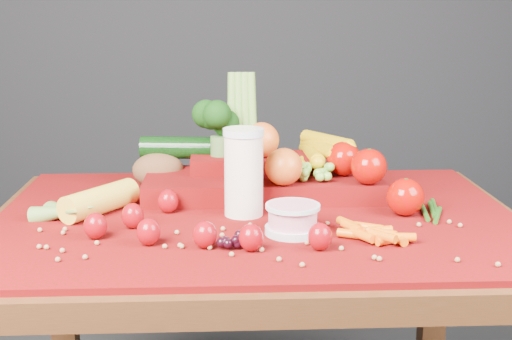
{
  "coord_description": "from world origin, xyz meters",
  "views": [
    {
      "loc": [
        -0.07,
        -1.39,
        1.18
      ],
      "look_at": [
        0.0,
        0.02,
        0.85
      ],
      "focal_mm": 50.0,
      "sensor_mm": 36.0,
      "label": 1
    }
  ],
  "objects_px": {
    "table": "(256,264)",
    "produce_mound": "(271,168)",
    "milk_glass": "(244,169)",
    "yogurt_bowl": "(293,218)"
  },
  "relations": [
    {
      "from": "produce_mound",
      "to": "milk_glass",
      "type": "bearing_deg",
      "value": -112.87
    },
    {
      "from": "table",
      "to": "yogurt_bowl",
      "type": "bearing_deg",
      "value": -64.27
    },
    {
      "from": "table",
      "to": "yogurt_bowl",
      "type": "distance_m",
      "value": 0.2
    },
    {
      "from": "produce_mound",
      "to": "table",
      "type": "bearing_deg",
      "value": -104.51
    },
    {
      "from": "table",
      "to": "produce_mound",
      "type": "xyz_separation_m",
      "value": [
        0.04,
        0.15,
        0.17
      ]
    },
    {
      "from": "yogurt_bowl",
      "to": "produce_mound",
      "type": "distance_m",
      "value": 0.28
    },
    {
      "from": "table",
      "to": "produce_mound",
      "type": "relative_size",
      "value": 1.84
    },
    {
      "from": "milk_glass",
      "to": "yogurt_bowl",
      "type": "distance_m",
      "value": 0.17
    },
    {
      "from": "table",
      "to": "milk_glass",
      "type": "bearing_deg",
      "value": -177.07
    },
    {
      "from": "yogurt_bowl",
      "to": "milk_glass",
      "type": "bearing_deg",
      "value": 124.62
    }
  ]
}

